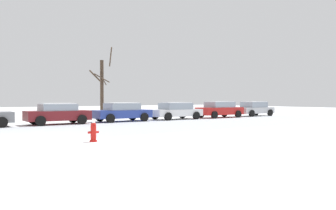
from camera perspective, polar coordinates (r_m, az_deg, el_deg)
The scene contains 9 objects.
ground_plane at distance 15.49m, azimuth -22.02°, elevation -5.33°, with size 120.00×120.00×0.00m, color white.
road_surface at distance 18.44m, azimuth -24.06°, elevation -4.32°, with size 80.00×8.06×0.00m.
fire_hydrant at distance 13.89m, azimuth -12.29°, elevation -4.32°, with size 0.44×0.30×0.81m.
parked_car_maroon at distance 23.94m, azimuth -17.84°, elevation -1.34°, with size 4.11×2.05×1.40m.
parked_car_blue at distance 25.89m, azimuth -7.64°, elevation -1.12°, with size 4.26×2.11×1.42m.
parked_car_white at distance 28.29m, azimuth 1.28°, elevation -0.94°, with size 4.33×2.16×1.41m.
parked_car_red at distance 31.30m, azimuth 8.58°, elevation -0.70°, with size 4.41×2.04×1.47m.
parked_car_silver at distance 34.95m, azimuth 14.09°, elevation -0.58°, with size 4.08×2.05×1.44m.
tree_far_mid at distance 29.91m, azimuth -10.92°, elevation 2.98°, with size 1.95×1.58×6.07m.
Camera 1 is at (-3.32, -15.03, 1.70)m, focal length 36.69 mm.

